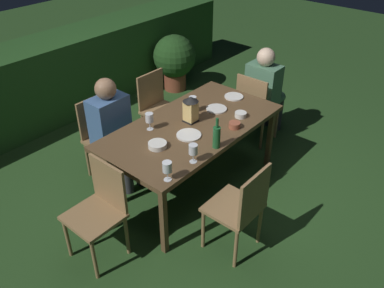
# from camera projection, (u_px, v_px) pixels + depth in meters

# --- Properties ---
(ground_plane) EXTENTS (16.00, 16.00, 0.00)m
(ground_plane) POSITION_uv_depth(u_px,v_px,m) (192.00, 185.00, 4.26)
(ground_plane) COLOR #26471E
(dining_table) EXTENTS (1.82, 0.95, 0.74)m
(dining_table) POSITION_uv_depth(u_px,v_px,m) (192.00, 129.00, 3.88)
(dining_table) COLOR brown
(dining_table) RESTS_ON ground
(chair_head_far) EXTENTS (0.40, 0.42, 0.87)m
(chair_head_far) POSITION_uv_depth(u_px,v_px,m) (255.00, 105.00, 4.73)
(chair_head_far) COLOR #937047
(chair_head_far) RESTS_ON ground
(person_in_green) EXTENTS (0.48, 0.38, 1.15)m
(person_in_green) POSITION_uv_depth(u_px,v_px,m) (265.00, 88.00, 4.77)
(person_in_green) COLOR #4C7A5B
(person_in_green) RESTS_ON ground
(chair_head_near) EXTENTS (0.40, 0.42, 0.87)m
(chair_head_near) POSITION_uv_depth(u_px,v_px,m) (100.00, 207.00, 3.25)
(chair_head_near) COLOR #937047
(chair_head_near) RESTS_ON ground
(chair_side_right_b) EXTENTS (0.42, 0.40, 0.87)m
(chair_side_right_b) POSITION_uv_depth(u_px,v_px,m) (158.00, 106.00, 4.72)
(chair_side_right_b) COLOR #937047
(chair_side_right_b) RESTS_ON ground
(chair_side_left_a) EXTENTS (0.42, 0.40, 0.87)m
(chair_side_left_a) POSITION_uv_depth(u_px,v_px,m) (241.00, 206.00, 3.26)
(chair_side_left_a) COLOR #937047
(chair_side_left_a) RESTS_ON ground
(chair_side_right_a) EXTENTS (0.42, 0.40, 0.87)m
(chair_side_right_a) POSITION_uv_depth(u_px,v_px,m) (104.00, 134.00, 4.20)
(chair_side_right_a) COLOR #937047
(chair_side_right_a) RESTS_ON ground
(person_in_blue) EXTENTS (0.38, 0.47, 1.15)m
(person_in_blue) POSITION_uv_depth(u_px,v_px,m) (114.00, 128.00, 4.01)
(person_in_blue) COLOR #426699
(person_in_blue) RESTS_ON ground
(lantern_centerpiece) EXTENTS (0.15, 0.15, 0.27)m
(lantern_centerpiece) POSITION_uv_depth(u_px,v_px,m) (191.00, 108.00, 3.82)
(lantern_centerpiece) COLOR black
(lantern_centerpiece) RESTS_ON dining_table
(green_bottle_on_table) EXTENTS (0.07, 0.07, 0.29)m
(green_bottle_on_table) POSITION_uv_depth(u_px,v_px,m) (217.00, 137.00, 3.47)
(green_bottle_on_table) COLOR #1E5B2D
(green_bottle_on_table) RESTS_ON dining_table
(wine_glass_a) EXTENTS (0.08, 0.08, 0.17)m
(wine_glass_a) POSITION_uv_depth(u_px,v_px,m) (193.00, 101.00, 4.00)
(wine_glass_a) COLOR silver
(wine_glass_a) RESTS_ON dining_table
(wine_glass_b) EXTENTS (0.08, 0.08, 0.17)m
(wine_glass_b) POSITION_uv_depth(u_px,v_px,m) (149.00, 118.00, 3.71)
(wine_glass_b) COLOR silver
(wine_glass_b) RESTS_ON dining_table
(wine_glass_c) EXTENTS (0.08, 0.08, 0.17)m
(wine_glass_c) POSITION_uv_depth(u_px,v_px,m) (193.00, 150.00, 3.27)
(wine_glass_c) COLOR silver
(wine_glass_c) RESTS_ON dining_table
(wine_glass_d) EXTENTS (0.08, 0.08, 0.17)m
(wine_glass_d) POSITION_uv_depth(u_px,v_px,m) (167.00, 168.00, 3.07)
(wine_glass_d) COLOR silver
(wine_glass_d) RESTS_ON dining_table
(plate_a) EXTENTS (0.21, 0.21, 0.01)m
(plate_a) POSITION_uv_depth(u_px,v_px,m) (216.00, 109.00, 4.10)
(plate_a) COLOR silver
(plate_a) RESTS_ON dining_table
(plate_b) EXTENTS (0.20, 0.20, 0.01)m
(plate_b) POSITION_uv_depth(u_px,v_px,m) (234.00, 97.00, 4.33)
(plate_b) COLOR white
(plate_b) RESTS_ON dining_table
(plate_c) EXTENTS (0.23, 0.23, 0.01)m
(plate_c) POSITION_uv_depth(u_px,v_px,m) (189.00, 135.00, 3.68)
(plate_c) COLOR white
(plate_c) RESTS_ON dining_table
(bowl_olives) EXTENTS (0.12, 0.12, 0.05)m
(bowl_olives) POSITION_uv_depth(u_px,v_px,m) (241.00, 114.00, 3.96)
(bowl_olives) COLOR silver
(bowl_olives) RESTS_ON dining_table
(bowl_bread) EXTENTS (0.17, 0.17, 0.05)m
(bowl_bread) POSITION_uv_depth(u_px,v_px,m) (157.00, 145.00, 3.51)
(bowl_bread) COLOR silver
(bowl_bread) RESTS_ON dining_table
(bowl_salad) EXTENTS (0.11, 0.11, 0.06)m
(bowl_salad) POSITION_uv_depth(u_px,v_px,m) (235.00, 125.00, 3.79)
(bowl_salad) COLOR #9E5138
(bowl_salad) RESTS_ON dining_table
(hedge_backdrop) EXTENTS (6.04, 0.73, 1.02)m
(hedge_backdrop) POSITION_uv_depth(u_px,v_px,m) (51.00, 79.00, 5.29)
(hedge_backdrop) COLOR #234C1E
(hedge_backdrop) RESTS_ON ground
(potted_plant_by_hedge) EXTENTS (0.63, 0.63, 0.84)m
(potted_plant_by_hedge) POSITION_uv_depth(u_px,v_px,m) (175.00, 59.00, 5.97)
(potted_plant_by_hedge) COLOR brown
(potted_plant_by_hedge) RESTS_ON ground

